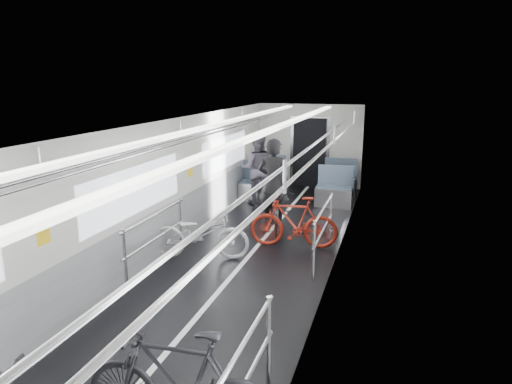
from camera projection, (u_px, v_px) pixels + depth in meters
car_shell at (258, 188)px, 8.44m from camera, size 3.02×14.01×2.41m
bike_left_far at (201, 234)px, 8.00m from camera, size 1.81×0.97×0.90m
bike_right_near at (180, 384)px, 3.91m from camera, size 1.83×0.61×1.08m
bike_right_far at (294, 222)px, 8.51m from camera, size 1.70×0.70×0.99m
bike_aisle at (279, 208)px, 9.62m from camera, size 0.91×1.81×0.91m
person_standing at (274, 183)px, 9.63m from camera, size 0.74×0.54×1.91m
person_seated at (257, 169)px, 11.48m from camera, size 1.01×0.87×1.79m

